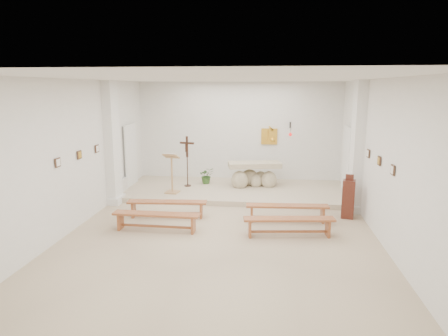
# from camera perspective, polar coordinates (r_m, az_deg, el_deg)

# --- Properties ---
(ground) EXTENTS (7.00, 10.00, 0.00)m
(ground) POSITION_cam_1_polar(r_m,az_deg,el_deg) (9.44, -0.29, -9.07)
(ground) COLOR #CCB793
(ground) RESTS_ON ground
(wall_left) EXTENTS (0.02, 10.00, 3.50)m
(wall_left) POSITION_cam_1_polar(r_m,az_deg,el_deg) (10.00, -20.59, 1.75)
(wall_left) COLOR white
(wall_left) RESTS_ON ground
(wall_right) EXTENTS (0.02, 10.00, 3.50)m
(wall_right) POSITION_cam_1_polar(r_m,az_deg,el_deg) (9.24, 21.73, 0.93)
(wall_right) COLOR white
(wall_right) RESTS_ON ground
(wall_back) EXTENTS (7.00, 0.02, 3.50)m
(wall_back) POSITION_cam_1_polar(r_m,az_deg,el_deg) (13.89, 2.14, 5.01)
(wall_back) COLOR white
(wall_back) RESTS_ON ground
(ceiling) EXTENTS (7.00, 10.00, 0.02)m
(ceiling) POSITION_cam_1_polar(r_m,az_deg,el_deg) (8.84, -0.31, 12.63)
(ceiling) COLOR silver
(ceiling) RESTS_ON wall_back
(sanctuary_platform) EXTENTS (6.98, 3.00, 0.15)m
(sanctuary_platform) POSITION_cam_1_polar(r_m,az_deg,el_deg) (12.74, 1.57, -3.25)
(sanctuary_platform) COLOR tan
(sanctuary_platform) RESTS_ON ground
(pilaster_left) EXTENTS (0.26, 0.55, 3.50)m
(pilaster_left) POSITION_cam_1_polar(r_m,az_deg,el_deg) (11.75, -15.68, 3.41)
(pilaster_left) COLOR white
(pilaster_left) RESTS_ON ground
(pilaster_right) EXTENTS (0.26, 0.55, 3.50)m
(pilaster_right) POSITION_cam_1_polar(r_m,az_deg,el_deg) (11.13, 18.49, 2.82)
(pilaster_right) COLOR white
(pilaster_right) RESTS_ON ground
(gold_wall_relief) EXTENTS (0.55, 0.04, 0.55)m
(gold_wall_relief) POSITION_cam_1_polar(r_m,az_deg,el_deg) (13.84, 6.48, 4.50)
(gold_wall_relief) COLOR gold
(gold_wall_relief) RESTS_ON wall_back
(sanctuary_lamp) EXTENTS (0.11, 0.36, 0.44)m
(sanctuary_lamp) POSITION_cam_1_polar(r_m,az_deg,el_deg) (13.58, 9.46, 4.97)
(sanctuary_lamp) COLOR black
(sanctuary_lamp) RESTS_ON wall_back
(station_frame_left_front) EXTENTS (0.03, 0.20, 0.20)m
(station_frame_left_front) POSITION_cam_1_polar(r_m,az_deg,el_deg) (9.30, -22.67, 0.73)
(station_frame_left_front) COLOR #442C1E
(station_frame_left_front) RESTS_ON wall_left
(station_frame_left_mid) EXTENTS (0.03, 0.20, 0.20)m
(station_frame_left_mid) POSITION_cam_1_polar(r_m,az_deg,el_deg) (10.17, -19.97, 1.78)
(station_frame_left_mid) COLOR #442C1E
(station_frame_left_mid) RESTS_ON wall_left
(station_frame_left_rear) EXTENTS (0.03, 0.20, 0.20)m
(station_frame_left_rear) POSITION_cam_1_polar(r_m,az_deg,el_deg) (11.06, -17.69, 2.66)
(station_frame_left_rear) COLOR #442C1E
(station_frame_left_rear) RESTS_ON wall_left
(station_frame_right_front) EXTENTS (0.03, 0.20, 0.20)m
(station_frame_right_front) POSITION_cam_1_polar(r_m,az_deg,el_deg) (8.49, 22.96, -0.25)
(station_frame_right_front) COLOR #442C1E
(station_frame_right_front) RESTS_ON wall_right
(station_frame_right_mid) EXTENTS (0.03, 0.20, 0.20)m
(station_frame_right_mid) POSITION_cam_1_polar(r_m,az_deg,el_deg) (9.43, 21.29, 0.97)
(station_frame_right_mid) COLOR #442C1E
(station_frame_right_mid) RESTS_ON wall_right
(station_frame_right_rear) EXTENTS (0.03, 0.20, 0.20)m
(station_frame_right_rear) POSITION_cam_1_polar(r_m,az_deg,el_deg) (10.39, 19.92, 1.97)
(station_frame_right_rear) COLOR #442C1E
(station_frame_right_rear) RESTS_ON wall_right
(radiator_left) EXTENTS (0.10, 0.85, 0.52)m
(radiator_left) POSITION_cam_1_polar(r_m,az_deg,el_deg) (12.69, -14.39, -2.77)
(radiator_left) COLOR silver
(radiator_left) RESTS_ON ground
(radiator_right) EXTENTS (0.10, 0.85, 0.52)m
(radiator_right) POSITION_cam_1_polar(r_m,az_deg,el_deg) (12.11, 17.66, -3.63)
(radiator_right) COLOR silver
(radiator_right) RESTS_ON ground
(altar) EXTENTS (1.77, 0.97, 0.87)m
(altar) POSITION_cam_1_polar(r_m,az_deg,el_deg) (12.98, 4.27, -1.15)
(altar) COLOR beige
(altar) RESTS_ON sanctuary_platform
(lectern) EXTENTS (0.50, 0.44, 1.25)m
(lectern) POSITION_cam_1_polar(r_m,az_deg,el_deg) (12.14, -7.49, -0.71)
(lectern) COLOR tan
(lectern) RESTS_ON sanctuary_platform
(crucifix_stand) EXTENTS (0.49, 0.21, 1.63)m
(crucifix_stand) POSITION_cam_1_polar(r_m,az_deg,el_deg) (12.87, -5.29, 1.50)
(crucifix_stand) COLOR #351D11
(crucifix_stand) RESTS_ON sanctuary_platform
(potted_plant) EXTENTS (0.60, 0.56, 0.54)m
(potted_plant) POSITION_cam_1_polar(r_m,az_deg,el_deg) (13.32, -2.50, -1.07)
(potted_plant) COLOR #2F5622
(potted_plant) RESTS_ON sanctuary_platform
(donation_pedestal) EXTENTS (0.37, 0.37, 1.15)m
(donation_pedestal) POSITION_cam_1_polar(r_m,az_deg,el_deg) (10.74, 17.33, -4.22)
(donation_pedestal) COLOR #542318
(donation_pedestal) RESTS_ON ground
(bench_left_front) EXTENTS (2.06, 0.48, 0.43)m
(bench_left_front) POSITION_cam_1_polar(r_m,az_deg,el_deg) (10.44, -8.12, -5.27)
(bench_left_front) COLOR #A85A30
(bench_left_front) RESTS_ON ground
(bench_right_front) EXTENTS (2.06, 0.45, 0.43)m
(bench_right_front) POSITION_cam_1_polar(r_m,az_deg,el_deg) (10.13, 9.00, -5.82)
(bench_right_front) COLOR #A85A30
(bench_right_front) RESTS_ON ground
(bench_left_second) EXTENTS (2.05, 0.38, 0.43)m
(bench_left_second) POSITION_cam_1_polar(r_m,az_deg,el_deg) (9.51, -9.66, -7.00)
(bench_left_second) COLOR #A85A30
(bench_left_second) RESTS_ON ground
(bench_right_second) EXTENTS (2.07, 0.56, 0.43)m
(bench_right_second) POSITION_cam_1_polar(r_m,az_deg,el_deg) (9.17, 9.26, -7.70)
(bench_right_second) COLOR #A85A30
(bench_right_second) RESTS_ON ground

